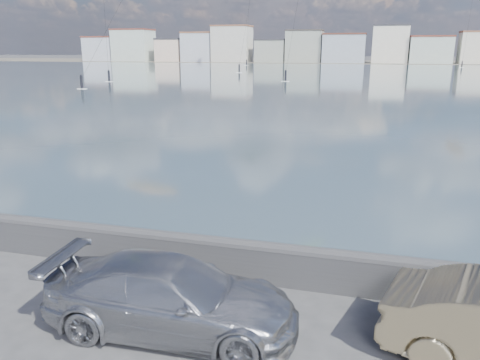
% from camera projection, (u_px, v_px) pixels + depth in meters
% --- Properties ---
extents(ground, '(700.00, 700.00, 0.00)m').
position_uv_depth(ground, '(142.00, 331.00, 9.54)').
color(ground, '#333335').
rests_on(ground, ground).
extents(bay_water, '(500.00, 177.00, 0.00)m').
position_uv_depth(bay_water, '(348.00, 77.00, 94.55)').
color(bay_water, '#334750').
rests_on(bay_water, ground).
extents(far_shore_strip, '(500.00, 60.00, 0.00)m').
position_uv_depth(far_shore_strip, '(360.00, 62.00, 195.35)').
color(far_shore_strip, '#4C473D').
rests_on(far_shore_strip, ground).
extents(seawall, '(400.00, 0.36, 1.08)m').
position_uv_depth(seawall, '(189.00, 252.00, 11.89)').
color(seawall, '#28282B').
rests_on(seawall, ground).
extents(far_buildings, '(240.79, 13.26, 14.60)m').
position_uv_depth(far_buildings, '(364.00, 47.00, 180.37)').
color(far_buildings, '#B2B7C6').
rests_on(far_buildings, ground).
extents(car_silver, '(5.24, 2.30, 1.50)m').
position_uv_depth(car_silver, '(171.00, 296.00, 9.43)').
color(car_silver, '#A6A7AD').
rests_on(car_silver, ground).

